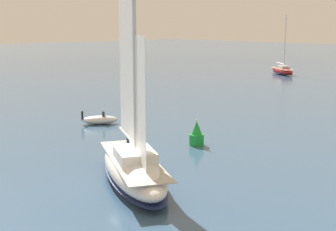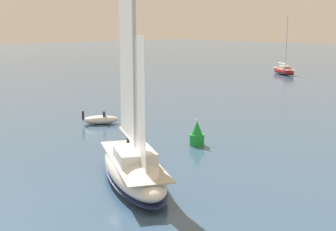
{
  "view_description": "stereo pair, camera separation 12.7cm",
  "coord_description": "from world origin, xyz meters",
  "px_view_note": "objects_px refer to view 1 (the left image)",
  "views": [
    {
      "loc": [
        21.64,
        -17.69,
        9.75
      ],
      "look_at": [
        0.0,
        3.0,
        3.88
      ],
      "focal_mm": 50.0,
      "sensor_mm": 36.0,
      "label": 1
    },
    {
      "loc": [
        21.73,
        -17.59,
        9.75
      ],
      "look_at": [
        0.0,
        3.0,
        3.88
      ],
      "focal_mm": 50.0,
      "sensor_mm": 36.0,
      "label": 2
    }
  ],
  "objects_px": {
    "channel_buoy": "(197,135)",
    "sailboat_moored_near_marina": "(282,70)",
    "sailboat_main": "(133,164)",
    "motor_tender": "(100,120)"
  },
  "relations": [
    {
      "from": "channel_buoy",
      "to": "sailboat_moored_near_marina",
      "type": "bearing_deg",
      "value": 116.06
    },
    {
      "from": "sailboat_main",
      "to": "channel_buoy",
      "type": "distance_m",
      "value": 10.28
    },
    {
      "from": "motor_tender",
      "to": "channel_buoy",
      "type": "height_order",
      "value": "channel_buoy"
    },
    {
      "from": "motor_tender",
      "to": "channel_buoy",
      "type": "distance_m",
      "value": 12.24
    },
    {
      "from": "sailboat_main",
      "to": "sailboat_moored_near_marina",
      "type": "bearing_deg",
      "value": 115.2
    },
    {
      "from": "sailboat_moored_near_marina",
      "to": "motor_tender",
      "type": "distance_m",
      "value": 55.01
    },
    {
      "from": "sailboat_main",
      "to": "channel_buoy",
      "type": "xyz_separation_m",
      "value": [
        -3.57,
        9.63,
        -0.33
      ]
    },
    {
      "from": "sailboat_main",
      "to": "motor_tender",
      "type": "bearing_deg",
      "value": 151.08
    },
    {
      "from": "sailboat_main",
      "to": "channel_buoy",
      "type": "bearing_deg",
      "value": 110.33
    },
    {
      "from": "sailboat_moored_near_marina",
      "to": "motor_tender",
      "type": "bearing_deg",
      "value": -75.86
    }
  ]
}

